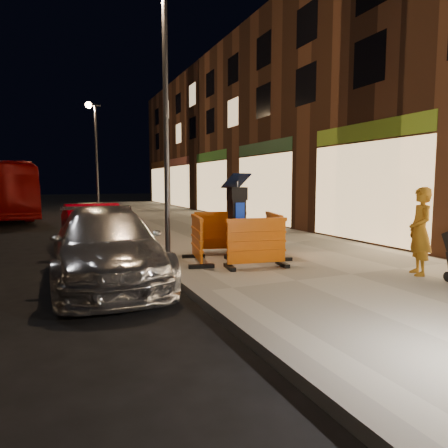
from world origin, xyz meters
name	(u,v)px	position (x,y,z in m)	size (l,w,h in m)	color
ground_plane	(203,300)	(0.00, 0.00, 0.00)	(120.00, 120.00, 0.00)	black
sidewalk	(351,278)	(3.00, 0.00, 0.07)	(6.00, 60.00, 0.15)	gray
kerb	(203,296)	(0.00, 0.00, 0.07)	(0.30, 60.00, 0.15)	slate
parking_kiosk	(237,219)	(1.63, 2.19, 1.06)	(0.57, 0.57, 1.81)	black
barrier_front	(257,243)	(1.63, 1.24, 0.66)	(1.30, 0.53, 1.01)	#E96208
barrier_back	(221,232)	(1.63, 3.14, 0.66)	(1.30, 0.53, 1.01)	#E96208
barrier_kerbside	(197,239)	(0.68, 2.19, 0.66)	(1.30, 0.53, 1.01)	#E96208
barrier_bldgside	(274,235)	(2.58, 2.19, 0.66)	(1.30, 0.53, 1.01)	#E96208
car_silver	(107,281)	(-1.25, 1.87, 0.00)	(1.91, 4.70, 1.36)	silver
car_red	(95,253)	(-1.16, 5.19, 0.00)	(1.38, 3.95, 1.30)	#9F0110
bus_doubledecker	(2,218)	(-4.62, 17.64, 0.00)	(2.42, 10.36, 2.89)	#8C0505
man	(420,231)	(4.13, -0.52, 0.97)	(0.60, 0.39, 1.65)	#915C13
street_lamp_mid	(166,125)	(0.25, 3.00, 3.15)	(0.12, 0.12, 6.00)	#3F3F44
street_lamp_far	(97,160)	(0.25, 18.00, 3.15)	(0.12, 0.12, 6.00)	#3F3F44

